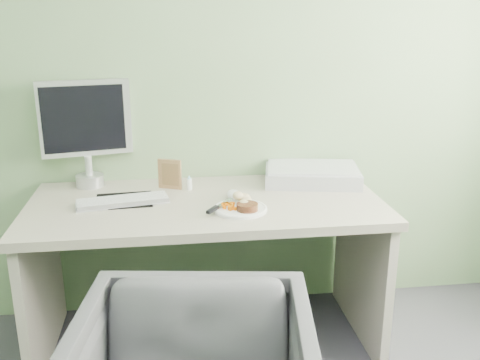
{
  "coord_description": "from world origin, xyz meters",
  "views": [
    {
      "loc": [
        -0.15,
        -0.66,
        1.54
      ],
      "look_at": [
        0.14,
        1.5,
        0.86
      ],
      "focal_mm": 40.0,
      "sensor_mm": 36.0,
      "label": 1
    }
  ],
  "objects": [
    {
      "name": "scanner",
      "position": [
        0.55,
        1.84,
        0.77
      ],
      "size": [
        0.51,
        0.39,
        0.07
      ],
      "primitive_type": "cube",
      "rotation": [
        0.0,
        0.0,
        -0.19
      ],
      "color": "#B0B2B7",
      "rests_on": "desk"
    },
    {
      "name": "carrot_heap",
      "position": [
        0.09,
        1.48,
        0.76
      ],
      "size": [
        0.06,
        0.05,
        0.04
      ],
      "primitive_type": "cube",
      "rotation": [
        0.0,
        0.0,
        0.18
      ],
      "color": "orange",
      "rests_on": "plate"
    },
    {
      "name": "steak_knife",
      "position": [
        0.03,
        1.47,
        0.75
      ],
      "size": [
        0.13,
        0.18,
        0.01
      ],
      "rotation": [
        0.0,
        0.0,
        0.97
      ],
      "color": "silver",
      "rests_on": "plate"
    },
    {
      "name": "mousepad",
      "position": [
        -0.37,
        1.68,
        0.73
      ],
      "size": [
        0.27,
        0.24,
        0.0
      ],
      "primitive_type": "cube",
      "rotation": [
        0.0,
        0.0,
        0.07
      ],
      "color": "black",
      "rests_on": "desk"
    },
    {
      "name": "photo_frame",
      "position": [
        -0.16,
        1.83,
        0.8
      ],
      "size": [
        0.11,
        0.06,
        0.15
      ],
      "primitive_type": "cube",
      "rotation": [
        0.0,
        0.0,
        -0.4
      ],
      "color": "#A57A4D",
      "rests_on": "desk"
    },
    {
      "name": "computer_mouse",
      "position": [
        0.13,
        1.63,
        0.75
      ],
      "size": [
        0.08,
        0.12,
        0.04
      ],
      "primitive_type": "ellipsoid",
      "rotation": [
        0.0,
        0.0,
        0.13
      ],
      "color": "white",
      "rests_on": "desk"
    },
    {
      "name": "steak",
      "position": [
        0.16,
        1.45,
        0.76
      ],
      "size": [
        0.12,
        0.12,
        0.03
      ],
      "primitive_type": "cylinder",
      "rotation": [
        0.0,
        0.0,
        0.31
      ],
      "color": "black",
      "rests_on": "plate"
    },
    {
      "name": "potato_pile",
      "position": [
        0.16,
        1.53,
        0.77
      ],
      "size": [
        0.13,
        0.1,
        0.06
      ],
      "primitive_type": "ellipsoid",
      "rotation": [
        0.0,
        0.0,
        0.22
      ],
      "color": "tan",
      "rests_on": "plate"
    },
    {
      "name": "plate",
      "position": [
        0.14,
        1.48,
        0.74
      ],
      "size": [
        0.23,
        0.23,
        0.01
      ],
      "primitive_type": "cylinder",
      "color": "white",
      "rests_on": "desk"
    },
    {
      "name": "keyboard",
      "position": [
        -0.37,
        1.64,
        0.75
      ],
      "size": [
        0.41,
        0.19,
        0.02
      ],
      "primitive_type": "cube",
      "rotation": [
        0.0,
        0.0,
        0.18
      ],
      "color": "white",
      "rests_on": "desk"
    },
    {
      "name": "desk",
      "position": [
        0.0,
        1.62,
        0.55
      ],
      "size": [
        1.6,
        0.75,
        0.73
      ],
      "color": "#AFA692",
      "rests_on": "floor"
    },
    {
      "name": "monitor",
      "position": [
        -0.55,
        1.94,
        1.02
      ],
      "size": [
        0.43,
        0.15,
        0.52
      ],
      "rotation": [
        0.0,
        0.0,
        0.21
      ],
      "color": "silver",
      "rests_on": "desk"
    },
    {
      "name": "eyedrop_bottle",
      "position": [
        -0.07,
        1.8,
        0.76
      ],
      "size": [
        0.03,
        0.03,
        0.07
      ],
      "color": "white",
      "rests_on": "desk"
    },
    {
      "name": "wall_back",
      "position": [
        0.0,
        2.0,
        1.35
      ],
      "size": [
        3.5,
        0.0,
        3.5
      ],
      "primitive_type": "plane",
      "rotation": [
        1.57,
        0.0,
        0.0
      ],
      "color": "gray",
      "rests_on": "floor"
    }
  ]
}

